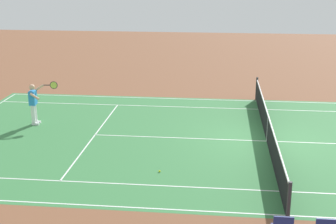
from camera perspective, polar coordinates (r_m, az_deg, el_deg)
The scene contains 6 objects.
ground_plane at distance 17.91m, azimuth 11.63°, elevation -3.40°, with size 60.00×60.00×0.00m, color brown.
court_slab at distance 17.91m, azimuth 11.63°, elevation -3.40°, with size 24.20×11.40×0.00m, color #387A42.
court_line_markings at distance 17.90m, azimuth 11.63°, elevation -3.39°, with size 23.85×11.05×0.01m.
tennis_net at distance 17.74m, azimuth 11.72°, elevation -1.91°, with size 0.10×11.70×1.08m.
tennis_player_near at distance 19.89m, azimuth -15.59°, elevation 1.17°, with size 1.05×0.78×1.70m.
tennis_ball at distance 14.97m, azimuth -1.01°, elevation -7.03°, with size 0.07×0.07×0.07m, color #CCE01E.
Camera 1 is at (1.81, 16.74, 6.09)m, focal length 51.43 mm.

